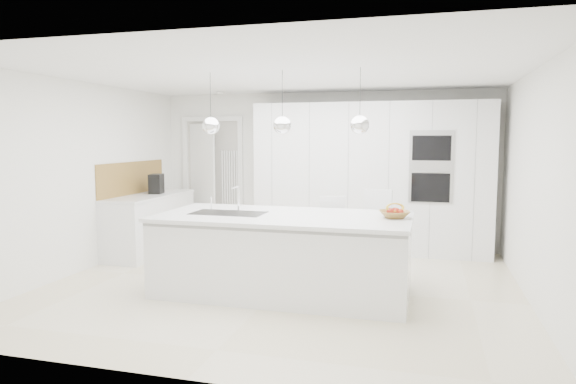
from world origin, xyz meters
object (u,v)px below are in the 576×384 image
(espresso_machine, at_px, (156,184))
(bar_stool_left, at_px, (330,238))
(fruit_bowl, at_px, (394,214))
(island_base, at_px, (283,257))
(bar_stool_right, at_px, (377,235))

(espresso_machine, height_order, bar_stool_left, espresso_machine)
(espresso_machine, bearing_deg, fruit_bowl, -36.68)
(island_base, height_order, espresso_machine, espresso_machine)
(bar_stool_right, bearing_deg, espresso_machine, 173.25)
(fruit_bowl, bearing_deg, espresso_machine, 157.71)
(fruit_bowl, distance_m, bar_stool_right, 0.89)
(fruit_bowl, relative_size, bar_stool_left, 0.32)
(espresso_machine, relative_size, bar_stool_right, 0.27)
(island_base, bearing_deg, bar_stool_right, 43.30)
(fruit_bowl, bearing_deg, bar_stool_left, 140.16)
(bar_stool_left, relative_size, bar_stool_right, 0.92)
(bar_stool_left, xyz_separation_m, bar_stool_right, (0.57, 0.07, 0.05))
(espresso_machine, bearing_deg, bar_stool_right, -26.89)
(fruit_bowl, relative_size, espresso_machine, 1.07)
(espresso_machine, bearing_deg, bar_stool_left, -30.54)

